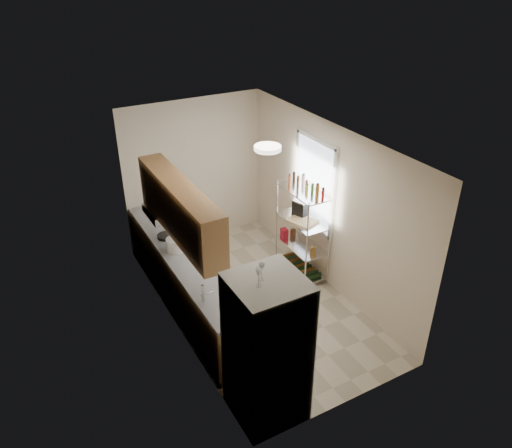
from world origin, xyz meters
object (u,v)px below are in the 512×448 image
(frying_pan_large, at_px, (166,236))
(refrigerator, at_px, (267,350))
(espresso_machine, at_px, (300,208))
(rice_cooker, at_px, (175,245))
(cutting_board, at_px, (303,221))

(frying_pan_large, bearing_deg, refrigerator, -92.98)
(frying_pan_large, height_order, espresso_machine, espresso_machine)
(rice_cooker, relative_size, espresso_machine, 0.93)
(rice_cooker, distance_m, cutting_board, 2.00)
(frying_pan_large, relative_size, cutting_board, 0.61)
(refrigerator, bearing_deg, rice_cooker, 93.25)
(rice_cooker, relative_size, frying_pan_large, 0.95)
(refrigerator, distance_m, frying_pan_large, 2.82)
(cutting_board, height_order, espresso_machine, espresso_machine)
(refrigerator, distance_m, rice_cooker, 2.40)
(cutting_board, bearing_deg, rice_cooker, 170.44)
(cutting_board, bearing_deg, refrigerator, -131.60)
(frying_pan_large, distance_m, cutting_board, 2.10)
(frying_pan_large, xyz_separation_m, cutting_board, (1.96, -0.76, 0.10))
(rice_cooker, distance_m, espresso_machine, 2.05)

